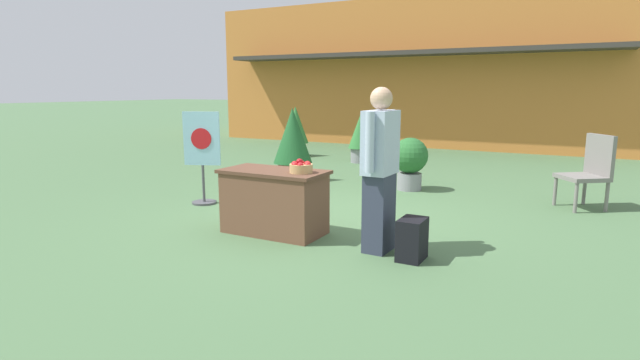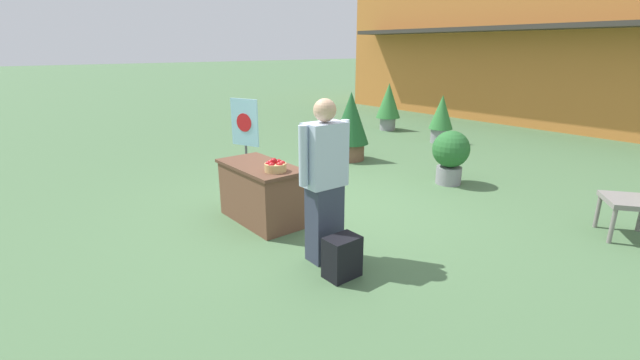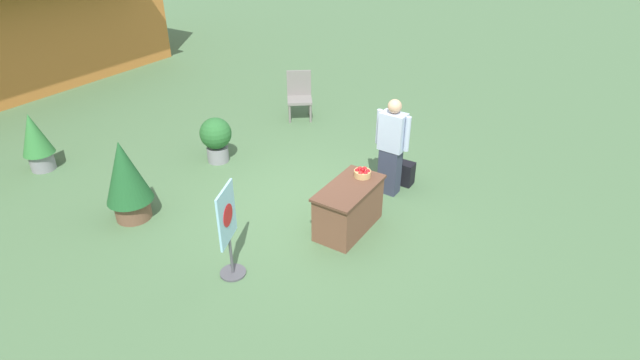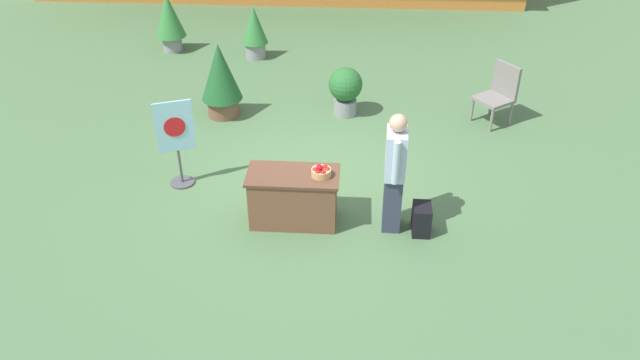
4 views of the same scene
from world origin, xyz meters
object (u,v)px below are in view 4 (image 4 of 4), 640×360
Objects in this scene: person_visitor at (394,172)px; patio_chair at (499,92)px; potted_plant_far_left at (345,89)px; potted_plant_near_right at (169,19)px; potted_plant_near_left at (221,78)px; apple_basket at (321,171)px; poster_board at (177,141)px; backpack at (421,219)px; display_table at (294,197)px; potted_plant_far_right at (254,30)px.

patio_chair is (1.93, 3.21, -0.30)m from person_visitor.
person_visitor is at bearing -77.36° from potted_plant_far_left.
potted_plant_near_right reaches higher than potted_plant_far_left.
apple_basket is at bearing -57.33° from potted_plant_near_left.
person_visitor is 3.23m from poster_board.
potted_plant_near_left is (-3.32, 3.21, 0.52)m from backpack.
display_table is 3.46m from potted_plant_near_left.
poster_board is at bearing 155.75° from display_table.
potted_plant_near_left is 1.07× the size of potted_plant_near_right.
backpack is (1.35, -0.14, -0.61)m from apple_basket.
display_table is at bearing -62.49° from potted_plant_near_left.
display_table is 4.55m from patio_chair.
potted_plant_near_left is 2.75m from potted_plant_far_right.
patio_chair is 2.67m from potted_plant_far_left.
poster_board is at bearing -94.78° from potted_plant_near_left.
potted_plant_near_right is (-3.72, 6.09, -0.11)m from apple_basket.
person_visitor reaches higher than patio_chair.
poster_board reaches higher than potted_plant_near_right.
potted_plant_near_right is (-3.93, 2.83, 0.21)m from potted_plant_far_left.
poster_board reaches higher than display_table.
display_table is 0.91× the size of poster_board.
display_table is 0.91× the size of potted_plant_near_left.
poster_board reaches higher than backpack.
patio_chair is at bearing 65.17° from backpack.
apple_basket is 0.23× the size of potted_plant_far_right.
person_visitor is at bearing 22.36° from patio_chair.
potted_plant_near_right is at bearing 175.06° from poster_board.
patio_chair is at bearing 93.66° from poster_board.
backpack is 0.33× the size of potted_plant_near_right.
person_visitor is 1.35× the size of potted_plant_near_right.
apple_basket is 2.31m from poster_board.
display_table is at bearing 7.48° from patio_chair.
person_visitor is at bearing 165.24° from backpack.
potted_plant_far_right is (-1.43, 5.80, 0.23)m from display_table.
apple_basket is 6.10m from potted_plant_far_right.
person_visitor is 3.75m from patio_chair.
apple_basket reaches higher than backpack.
apple_basket reaches higher than display_table.
potted_plant_near_left reaches higher than potted_plant_far_right.
potted_plant_near_left reaches higher than display_table.
potted_plant_near_right reaches higher than backpack.
backpack is 6.76m from potted_plant_far_right.
potted_plant_far_right is at bearing 86.65° from potted_plant_near_left.
potted_plant_far_right reaches higher than potted_plant_far_left.
potted_plant_near_left is at bearing 117.51° from display_table.
potted_plant_far_left is (-0.74, 3.29, -0.37)m from person_visitor.
poster_board is (-2.16, 0.82, -0.09)m from apple_basket.
backpack is (0.40, -0.11, -0.66)m from person_visitor.
backpack is at bearing 53.42° from poster_board.
apple_basket is 0.19× the size of poster_board.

